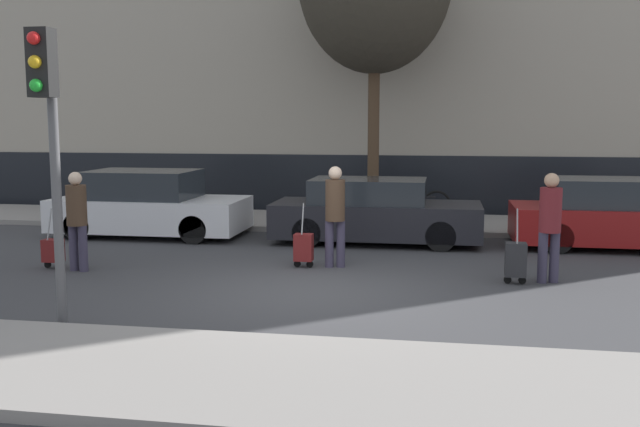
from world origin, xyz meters
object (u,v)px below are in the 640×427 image
object	(u,v)px
trolley_right	(516,260)
parked_bicycle	(415,204)
parked_car_2	(617,216)
pedestrian_left	(77,215)
parked_car_1	(374,213)
traffic_light	(48,118)
trolley_left	(53,251)
trolley_center	(304,247)
parked_car_0	(149,205)
pedestrian_center	(335,210)
pedestrian_right	(550,221)

from	to	relation	value
trolley_right	parked_bicycle	xyz separation A→B (m)	(-1.82, 6.27, 0.11)
parked_car_2	pedestrian_left	distance (m)	10.28
parked_car_1	traffic_light	distance (m)	7.83
trolley_left	trolley_center	bearing A→B (deg)	10.89
parked_car_0	parked_bicycle	bearing A→B (deg)	25.93
parked_car_1	trolley_left	size ratio (longest dim) A/B	4.10
parked_car_0	trolley_left	world-z (taller)	parked_car_0
pedestrian_center	traffic_light	distance (m)	5.33
trolley_left	pedestrian_right	xyz separation A→B (m)	(8.30, 0.33, 0.68)
pedestrian_center	pedestrian_right	xyz separation A→B (m)	(3.50, -0.60, -0.02)
pedestrian_left	trolley_right	size ratio (longest dim) A/B	1.42
pedestrian_left	pedestrian_right	distance (m)	7.77
pedestrian_right	traffic_light	world-z (taller)	traffic_light
parked_car_1	parked_bicycle	bearing A→B (deg)	75.78
trolley_center	pedestrian_right	size ratio (longest dim) A/B	0.65
pedestrian_left	pedestrian_center	size ratio (longest dim) A/B	0.96
pedestrian_center	parked_bicycle	size ratio (longest dim) A/B	1.00
pedestrian_left	trolley_left	distance (m)	0.85
trolley_left	trolley_right	world-z (taller)	trolley_right
parked_car_2	trolley_left	xyz separation A→B (m)	(-10.08, -3.71, -0.34)
traffic_light	trolley_center	bearing A→B (deg)	61.00
trolley_center	pedestrian_right	xyz separation A→B (m)	(4.04, -0.48, 0.64)
pedestrian_left	traffic_light	size ratio (longest dim) A/B	0.47
pedestrian_center	pedestrian_right	world-z (taller)	pedestrian_center
parked_car_1	parked_car_2	bearing A→B (deg)	1.95
parked_car_1	pedestrian_right	world-z (taller)	pedestrian_right
parked_car_2	parked_bicycle	world-z (taller)	parked_car_2
trolley_center	pedestrian_left	bearing A→B (deg)	-165.95
parked_car_1	parked_car_2	world-z (taller)	parked_car_2
pedestrian_center	traffic_light	size ratio (longest dim) A/B	0.49
pedestrian_left	parked_car_0	bearing A→B (deg)	106.82
pedestrian_right	pedestrian_center	bearing A→B (deg)	150.90
pedestrian_right	pedestrian_left	bearing A→B (deg)	163.96
trolley_center	parked_bicycle	distance (m)	5.85
pedestrian_left	pedestrian_center	bearing A→B (deg)	25.65
trolley_center	parked_car_1	bearing A→B (deg)	70.34
trolley_left	traffic_light	distance (m)	4.47
pedestrian_left	parked_car_2	bearing A→B (deg)	33.66
parked_car_1	pedestrian_right	distance (m)	4.45
pedestrian_center	pedestrian_right	bearing A→B (deg)	-22.06
trolley_right	pedestrian_left	bearing A→B (deg)	-177.91
parked_car_0	trolley_right	bearing A→B (deg)	-24.63
parked_car_2	traffic_light	bearing A→B (deg)	-139.12
trolley_right	parked_car_1	bearing A→B (deg)	126.83
trolley_right	pedestrian_right	bearing A→B (deg)	19.38
parked_car_1	trolley_right	xyz separation A→B (m)	(2.54, -3.40, -0.25)
parked_car_2	pedestrian_center	world-z (taller)	pedestrian_center
trolley_left	traffic_light	size ratio (longest dim) A/B	0.29
trolley_right	parked_bicycle	distance (m)	6.52
trolley_center	pedestrian_right	distance (m)	4.11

